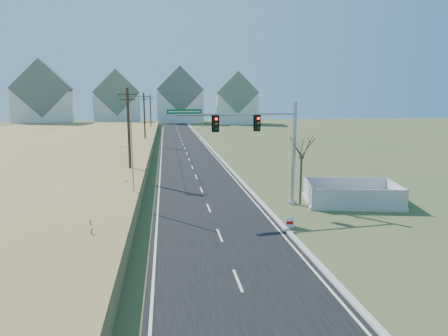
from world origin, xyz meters
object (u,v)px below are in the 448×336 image
Objects in this scene: flagpole at (133,169)px; fence_enclosure at (351,199)px; traffic_signal_mast at (270,144)px; open_sign at (290,223)px; bare_tree at (302,146)px.

fence_enclosure is at bearing -2.24° from flagpole.
traffic_signal_mast is 1.30× the size of flagpole.
flagpole is at bearing -170.01° from fence_enclosure.
open_sign is 0.09× the size of flagpole.
traffic_signal_mast is 1.75× the size of bare_tree.
bare_tree is (2.49, 0.12, -0.24)m from traffic_signal_mast.
bare_tree is at bearing -2.62° from traffic_signal_mast.
fence_enclosure is at bearing -7.18° from traffic_signal_mast.
traffic_signal_mast reaches higher than open_sign.
flagpole is (-16.51, 0.64, 2.69)m from fence_enclosure.
fence_enclosure is 16.74m from flagpole.
bare_tree reaches higher than open_sign.
flagpole reaches higher than bare_tree.
open_sign is (-6.60, -5.24, 0.07)m from fence_enclosure.
fence_enclosure is at bearing 39.67° from open_sign.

